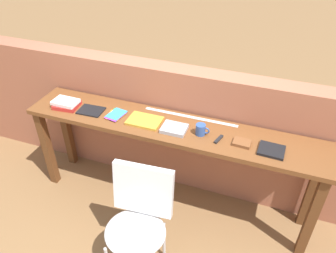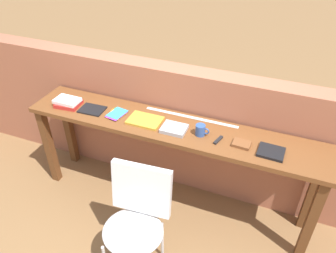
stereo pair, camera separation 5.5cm
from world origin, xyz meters
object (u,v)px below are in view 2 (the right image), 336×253
object	(u,v)px
leather_journal_brown	(242,144)
book_repair_rightmost	(271,152)
multitool_folded	(218,140)
book_stack_leftmost	(68,102)
book_open_centre	(145,120)
magazine_cycling	(92,110)
mug	(201,130)
chair_white_moulded	(136,217)
pamphlet_pile_colourful	(116,114)

from	to	relation	value
leather_journal_brown	book_repair_rightmost	xyz separation A→B (m)	(0.22, -0.01, -0.00)
leather_journal_brown	multitool_folded	bearing A→B (deg)	-172.84
book_stack_leftmost	book_open_centre	bearing A→B (deg)	1.86
book_stack_leftmost	book_open_centre	world-z (taller)	book_stack_leftmost
magazine_cycling	mug	size ratio (longest dim) A/B	1.94
book_stack_leftmost	book_open_centre	xyz separation A→B (m)	(0.74, 0.02, -0.02)
book_repair_rightmost	magazine_cycling	bearing A→B (deg)	-178.38
book_stack_leftmost	magazine_cycling	size ratio (longest dim) A/B	1.06
chair_white_moulded	leather_journal_brown	xyz separation A→B (m)	(0.58, 0.64, 0.37)
book_open_centre	leather_journal_brown	size ratio (longest dim) A/B	2.11
mug	chair_white_moulded	bearing A→B (deg)	-111.73
chair_white_moulded	book_stack_leftmost	xyz separation A→B (m)	(-0.95, 0.63, 0.38)
pamphlet_pile_colourful	multitool_folded	world-z (taller)	multitool_folded
chair_white_moulded	book_repair_rightmost	bearing A→B (deg)	38.17
book_stack_leftmost	leather_journal_brown	xyz separation A→B (m)	(1.54, 0.01, -0.02)
book_repair_rightmost	leather_journal_brown	bearing A→B (deg)	179.10
book_stack_leftmost	magazine_cycling	world-z (taller)	book_stack_leftmost
magazine_cycling	leather_journal_brown	size ratio (longest dim) A/B	1.64
book_stack_leftmost	leather_journal_brown	distance (m)	1.54
book_stack_leftmost	book_repair_rightmost	distance (m)	1.75
mug	magazine_cycling	bearing A→B (deg)	-179.63
book_open_centre	leather_journal_brown	bearing A→B (deg)	-1.41
pamphlet_pile_colourful	mug	xyz separation A→B (m)	(0.75, -0.01, 0.04)
leather_journal_brown	book_repair_rightmost	world-z (taller)	leather_journal_brown
magazine_cycling	book_open_centre	bearing A→B (deg)	-1.06
book_stack_leftmost	multitool_folded	world-z (taller)	book_stack_leftmost
book_stack_leftmost	mug	size ratio (longest dim) A/B	2.06
chair_white_moulded	book_stack_leftmost	size ratio (longest dim) A/B	3.94
book_open_centre	book_stack_leftmost	bearing A→B (deg)	-178.28
book_open_centre	book_repair_rightmost	size ratio (longest dim) A/B	1.48
leather_journal_brown	book_repair_rightmost	distance (m)	0.22
mug	leather_journal_brown	xyz separation A→B (m)	(0.32, -0.01, -0.03)
book_open_centre	leather_journal_brown	distance (m)	0.80
pamphlet_pile_colourful	mug	bearing A→B (deg)	-0.57
chair_white_moulded	book_open_centre	size ratio (longest dim) A/B	3.25
book_stack_leftmost	book_repair_rightmost	bearing A→B (deg)	-0.19
leather_journal_brown	pamphlet_pile_colourful	bearing A→B (deg)	-178.05
book_open_centre	mug	bearing A→B (deg)	-0.98
book_stack_leftmost	multitool_folded	distance (m)	1.36
pamphlet_pile_colourful	book_repair_rightmost	xyz separation A→B (m)	(1.28, -0.03, 0.00)
magazine_cycling	multitool_folded	size ratio (longest dim) A/B	1.94
leather_journal_brown	magazine_cycling	bearing A→B (deg)	-177.27
magazine_cycling	book_open_centre	world-z (taller)	book_open_centre
book_repair_rightmost	chair_white_moulded	bearing A→B (deg)	-139.59
magazine_cycling	book_stack_leftmost	bearing A→B (deg)	179.93
chair_white_moulded	magazine_cycling	xyz separation A→B (m)	(-0.72, 0.64, 0.36)
book_stack_leftmost	mug	distance (m)	1.21
pamphlet_pile_colourful	magazine_cycling	bearing A→B (deg)	-176.57
mug	book_repair_rightmost	bearing A→B (deg)	-2.41
book_stack_leftmost	pamphlet_pile_colourful	bearing A→B (deg)	2.97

